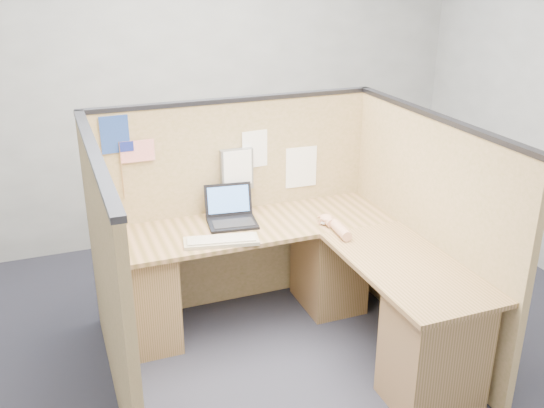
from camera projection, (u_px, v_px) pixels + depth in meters
name	position (u px, v px, depth m)	size (l,w,h in m)	color
floor	(288.00, 373.00, 3.76)	(5.00, 5.00, 0.00)	black
wall_back	(190.00, 84.00, 5.19)	(5.00, 5.00, 0.00)	gray
cubicle_partitions	(263.00, 234.00, 3.85)	(2.06, 1.83, 1.53)	olive
l_desk	(298.00, 291.00, 3.92)	(1.95, 1.75, 0.73)	brown
laptop	(230.00, 213.00, 4.11)	(0.35, 0.35, 0.24)	black
keyboard	(221.00, 241.00, 3.81)	(0.49, 0.25, 0.03)	gray
mouse	(326.00, 221.00, 4.08)	(0.10, 0.06, 0.04)	silver
hand_forearm	(336.00, 226.00, 3.97)	(0.10, 0.36, 0.08)	tan
blue_poster	(115.00, 134.00, 3.83)	(0.18, 0.00, 0.24)	navy
american_flag	(133.00, 154.00, 3.90)	(0.22, 0.01, 0.38)	olive
file_holder	(237.00, 169.00, 4.19)	(0.23, 0.05, 0.29)	slate
paper_left	(256.00, 149.00, 4.22)	(0.21, 0.00, 0.26)	white
paper_right	(301.00, 167.00, 4.40)	(0.24, 0.00, 0.30)	white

